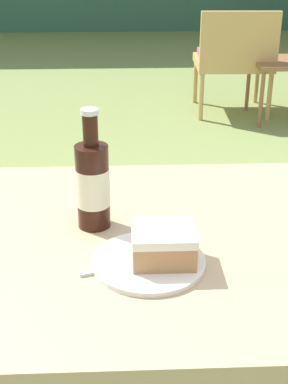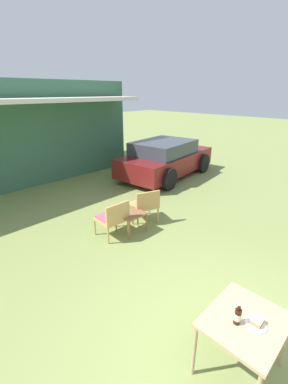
% 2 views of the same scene
% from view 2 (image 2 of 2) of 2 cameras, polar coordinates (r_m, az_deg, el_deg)
% --- Properties ---
extents(ground_plane, '(60.00, 60.00, 0.00)m').
position_cam_2_polar(ground_plane, '(3.68, 19.80, -33.00)').
color(ground_plane, olive).
extents(parked_car, '(4.10, 2.37, 1.30)m').
position_cam_2_polar(parked_car, '(9.42, 4.83, 7.42)').
color(parked_car, maroon).
rests_on(parked_car, ground_plane).
extents(wicker_chair_cushioned, '(0.60, 0.57, 0.81)m').
position_cam_2_polar(wicker_chair_cushioned, '(5.47, -6.99, -5.50)').
color(wicker_chair_cushioned, tan).
rests_on(wicker_chair_cushioned, ground_plane).
extents(wicker_chair_plain, '(0.73, 0.71, 0.81)m').
position_cam_2_polar(wicker_chair_plain, '(6.04, 0.27, -2.62)').
color(wicker_chair_plain, tan).
rests_on(wicker_chair_plain, ground_plane).
extents(garden_side_table, '(0.55, 0.50, 0.45)m').
position_cam_2_polar(garden_side_table, '(5.63, -2.86, -5.19)').
color(garden_side_table, brown).
rests_on(garden_side_table, ground_plane).
extents(patio_table, '(0.86, 0.74, 0.74)m').
position_cam_2_polar(patio_table, '(3.18, 21.46, -25.84)').
color(patio_table, tan).
rests_on(patio_table, ground_plane).
extents(cake_on_plate, '(0.21, 0.21, 0.07)m').
position_cam_2_polar(cake_on_plate, '(3.09, 23.77, -25.06)').
color(cake_on_plate, silver).
rests_on(cake_on_plate, patio_table).
extents(cola_bottle_near, '(0.07, 0.07, 0.25)m').
position_cam_2_polar(cola_bottle_near, '(3.00, 20.09, -24.46)').
color(cola_bottle_near, black).
rests_on(cola_bottle_near, patio_table).
extents(fork, '(0.17, 0.05, 0.01)m').
position_cam_2_polar(fork, '(3.07, 23.45, -26.12)').
color(fork, silver).
rests_on(fork, patio_table).
extents(loose_bottle_cap, '(0.03, 0.03, 0.01)m').
position_cam_2_polar(loose_bottle_cap, '(3.16, 21.98, -24.17)').
color(loose_bottle_cap, silver).
rests_on(loose_bottle_cap, patio_table).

